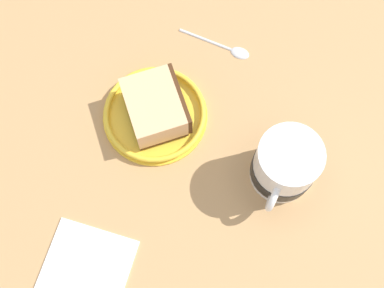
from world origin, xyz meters
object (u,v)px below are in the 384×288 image
(small_plate, at_px, (155,114))
(folded_napkin, at_px, (83,277))
(cake_slice, at_px, (156,107))
(teaspoon, at_px, (229,48))
(tea_mug, at_px, (285,166))

(small_plate, relative_size, folded_napkin, 1.17)
(cake_slice, bearing_deg, small_plate, -77.38)
(teaspoon, bearing_deg, small_plate, -50.48)
(cake_slice, bearing_deg, teaspoon, 129.96)
(small_plate, relative_size, tea_mug, 1.46)
(teaspoon, bearing_deg, cake_slice, -50.04)
(cake_slice, distance_m, teaspoon, 0.16)
(cake_slice, bearing_deg, folded_napkin, -27.72)
(cake_slice, relative_size, tea_mug, 1.03)
(tea_mug, bearing_deg, folded_napkin, -68.11)
(teaspoon, bearing_deg, tea_mug, 12.43)
(small_plate, xyz_separation_m, teaspoon, (-0.10, 0.12, -0.00))
(tea_mug, bearing_deg, cake_slice, -122.95)
(tea_mug, height_order, folded_napkin, tea_mug)
(cake_slice, distance_m, tea_mug, 0.20)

